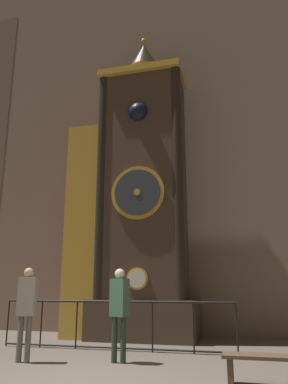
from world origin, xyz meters
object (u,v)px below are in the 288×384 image
(visitor_near, at_px, (27,304))
(visitor_far, at_px, (119,305))
(clock_tower, at_px, (133,199))
(visitor_bench, at_px, (261,365))

(visitor_near, xyz_separation_m, visitor_far, (1.81, 0.42, -0.01))
(clock_tower, xyz_separation_m, visitor_far, (0.69, -3.27, -2.95))
(visitor_far, bearing_deg, clock_tower, 121.37)
(visitor_near, bearing_deg, clock_tower, 57.78)
(visitor_bench, bearing_deg, visitor_far, 155.77)
(clock_tower, bearing_deg, visitor_bench, -53.44)
(visitor_near, xyz_separation_m, visitor_bench, (4.40, -0.75, -0.77))
(clock_tower, xyz_separation_m, visitor_bench, (3.29, -4.43, -3.72))
(visitor_near, height_order, visitor_far, visitor_near)
(clock_tower, xyz_separation_m, visitor_near, (-1.12, -3.69, -2.94))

